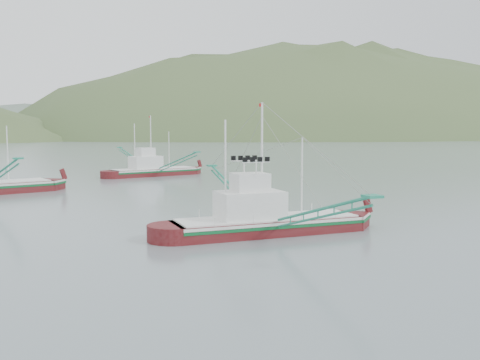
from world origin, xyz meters
name	(u,v)px	position (x,y,z in m)	size (l,w,h in m)	color
ground	(269,234)	(0.00, 0.00, 0.00)	(1200.00, 1200.00, 0.00)	slate
main_boat	(265,214)	(-0.23, 0.19, 1.39)	(13.34, 23.93, 9.68)	#4D0C0F
bg_boat_far	(153,163)	(0.79, 49.61, 1.95)	(14.22, 24.23, 10.09)	#4D0C0F
headland_right	(330,138)	(240.00, 430.00, 0.00)	(684.00, 432.00, 306.00)	#42572D
ridge_distant	(97,137)	(30.00, 560.00, 0.00)	(960.00, 400.00, 240.00)	slate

